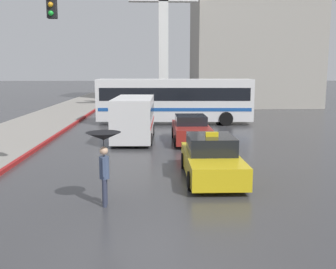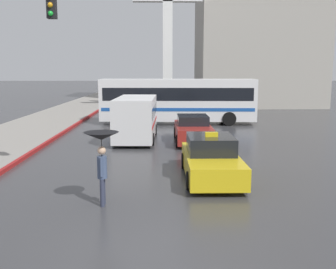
{
  "view_description": "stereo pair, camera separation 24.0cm",
  "coord_description": "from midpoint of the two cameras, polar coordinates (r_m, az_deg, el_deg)",
  "views": [
    {
      "loc": [
        0.13,
        -7.35,
        3.73
      ],
      "look_at": [
        0.64,
        7.07,
        1.4
      ],
      "focal_mm": 42.0,
      "sensor_mm": 36.0,
      "label": 1
    },
    {
      "loc": [
        0.37,
        -7.36,
        3.73
      ],
      "look_at": [
        0.64,
        7.07,
        1.4
      ],
      "focal_mm": 42.0,
      "sensor_mm": 36.0,
      "label": 2
    }
  ],
  "objects": [
    {
      "name": "ground_plane",
      "position": [
        8.25,
        -3.72,
        -17.72
      ],
      "size": [
        300.0,
        300.0,
        0.0
      ],
      "primitive_type": "plane",
      "color": "#38383A"
    },
    {
      "name": "taxi",
      "position": [
        13.95,
        5.8,
        -3.54
      ],
      "size": [
        1.91,
        4.55,
        1.64
      ],
      "rotation": [
        0.0,
        0.0,
        3.14
      ],
      "color": "gold",
      "rests_on": "ground_plane"
    },
    {
      "name": "city_bus",
      "position": [
        28.28,
        0.7,
        5.19
      ],
      "size": [
        11.03,
        3.02,
        3.18
      ],
      "rotation": [
        0.0,
        0.0,
        1.53
      ],
      "color": "silver",
      "rests_on": "ground_plane"
    },
    {
      "name": "ambulance_van",
      "position": [
        21.49,
        -5.28,
        2.62
      ],
      "size": [
        2.22,
        5.49,
        2.33
      ],
      "rotation": [
        0.0,
        0.0,
        3.11
      ],
      "color": "silver",
      "rests_on": "ground_plane"
    },
    {
      "name": "pedestrian_with_umbrella",
      "position": [
        10.93,
        -9.94,
        -1.9
      ],
      "size": [
        0.96,
        0.96,
        2.08
      ],
      "rotation": [
        0.0,
        0.0,
        1.57
      ],
      "color": "#2D3347",
      "rests_on": "ground_plane"
    },
    {
      "name": "sedan_red",
      "position": [
        20.88,
        3.0,
        0.7
      ],
      "size": [
        1.91,
        4.35,
        1.41
      ],
      "rotation": [
        0.0,
        0.0,
        3.14
      ],
      "color": "maroon",
      "rests_on": "ground_plane"
    },
    {
      "name": "monument_cross",
      "position": [
        38.26,
        -0.86,
        16.05
      ],
      "size": [
        6.45,
        0.9,
        14.66
      ],
      "color": "white",
      "rests_on": "ground_plane"
    }
  ]
}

